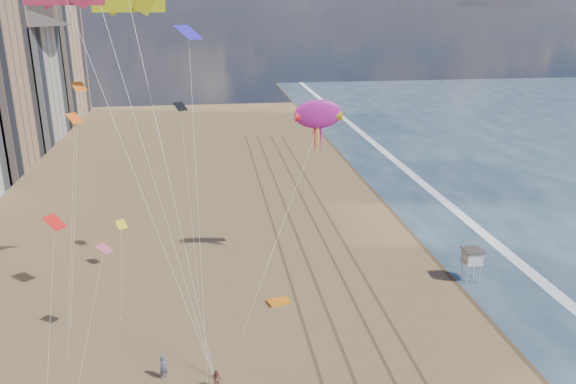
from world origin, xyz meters
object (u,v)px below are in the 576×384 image
at_px(kite_flyer_a, 164,367).
at_px(lifeguard_stand, 472,257).
at_px(grounded_kite, 278,301).
at_px(kite_flyer_b, 217,380).
at_px(show_kite, 318,115).

bearing_deg(kite_flyer_a, lifeguard_stand, -5.27).
distance_m(grounded_kite, kite_flyer_b, 12.72).
xyz_separation_m(kite_flyer_a, kite_flyer_b, (3.74, -1.72, -0.19)).
height_order(lifeguard_stand, kite_flyer_a, lifeguard_stand).
height_order(show_kite, kite_flyer_a, show_kite).
relative_size(show_kite, kite_flyer_b, 13.74).
xyz_separation_m(lifeguard_stand, show_kite, (-14.29, 5.71, 13.17)).
relative_size(lifeguard_stand, show_kite, 0.16).
bearing_deg(kite_flyer_a, grounded_kite, 18.62).
height_order(grounded_kite, show_kite, show_kite).
bearing_deg(kite_flyer_b, grounded_kite, 78.95).
bearing_deg(kite_flyer_b, show_kite, 76.37).
distance_m(grounded_kite, kite_flyer_a, 13.55).
xyz_separation_m(grounded_kite, show_kite, (4.81, 7.27, 15.65)).
height_order(lifeguard_stand, grounded_kite, lifeguard_stand).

